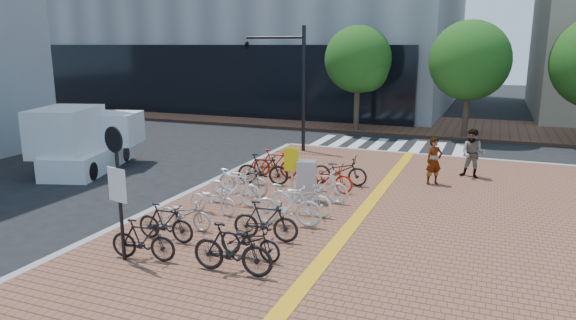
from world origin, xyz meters
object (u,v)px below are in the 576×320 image
at_px(bike_6, 263,169).
at_px(pedestrian_a, 434,161).
at_px(utility_box, 307,181).
at_px(bike_0, 143,240).
at_px(box_truck, 86,141).
at_px(bike_3, 213,199).
at_px(bike_12, 300,198).
at_px(bike_4, 233,187).
at_px(traffic_light_pole, 277,65).
at_px(bike_10, 266,221).
at_px(bike_7, 275,163).
at_px(bike_13, 321,186).
at_px(bike_14, 327,177).
at_px(yellow_sign, 292,164).
at_px(bike_9, 250,240).
at_px(pedestrian_b, 473,153).
at_px(bike_5, 243,180).
at_px(bike_8, 232,249).
at_px(bike_2, 185,214).
at_px(bike_11, 287,205).
at_px(bike_15, 339,170).
at_px(bike_1, 165,222).
at_px(notice_sign, 117,178).

bearing_deg(bike_6, pedestrian_a, -78.62).
relative_size(bike_6, utility_box, 1.41).
bearing_deg(bike_0, box_truck, 41.83).
relative_size(bike_3, bike_12, 0.84).
distance_m(bike_4, traffic_light_pole, 9.53).
bearing_deg(box_truck, bike_10, -24.74).
height_order(bike_7, bike_12, bike_7).
bearing_deg(bike_13, bike_6, 63.48).
xyz_separation_m(bike_14, traffic_light_pole, (-4.41, 6.13, 3.45)).
bearing_deg(box_truck, utility_box, -6.38).
distance_m(bike_3, bike_13, 3.44).
relative_size(bike_10, yellow_sign, 1.01).
bearing_deg(bike_13, bike_9, 176.93).
relative_size(bike_6, bike_9, 1.13).
bearing_deg(utility_box, pedestrian_b, 47.37).
xyz_separation_m(bike_5, bike_8, (2.50, -5.47, 0.06)).
height_order(bike_4, bike_6, bike_4).
bearing_deg(bike_13, bike_10, 174.60).
relative_size(bike_2, bike_14, 0.87).
height_order(bike_11, pedestrian_a, pedestrian_a).
distance_m(pedestrian_b, yellow_sign, 7.35).
bearing_deg(bike_12, bike_3, 111.94).
bearing_deg(utility_box, bike_15, 80.11).
relative_size(bike_0, bike_4, 0.84).
height_order(bike_9, pedestrian_a, pedestrian_a).
relative_size(bike_6, bike_10, 1.08).
xyz_separation_m(bike_1, bike_5, (-0.04, 4.41, 0.02)).
bearing_deg(utility_box, bike_10, -87.18).
relative_size(bike_1, bike_7, 0.93).
distance_m(bike_2, pedestrian_b, 11.11).
distance_m(bike_11, pedestrian_a, 6.73).
height_order(bike_0, bike_6, bike_6).
xyz_separation_m(bike_15, utility_box, (-0.40, -2.31, 0.14)).
height_order(bike_3, pedestrian_b, pedestrian_b).
distance_m(yellow_sign, box_truck, 9.48).
xyz_separation_m(bike_14, notice_sign, (-2.62, -7.18, 1.48)).
distance_m(bike_5, notice_sign, 5.98).
distance_m(bike_3, pedestrian_a, 8.06).
xyz_separation_m(pedestrian_a, notice_sign, (-5.86, -9.48, 1.13)).
distance_m(bike_2, bike_10, 2.37).
bearing_deg(bike_10, bike_13, -9.98).
relative_size(bike_3, bike_6, 0.88).
height_order(bike_12, bike_15, bike_15).
height_order(bike_12, yellow_sign, yellow_sign).
height_order(bike_2, bike_8, bike_8).
relative_size(bike_7, bike_12, 0.90).
bearing_deg(bike_9, bike_1, 93.31).
relative_size(bike_4, bike_12, 0.98).
distance_m(bike_2, bike_12, 3.36).
relative_size(bike_0, bike_5, 0.84).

